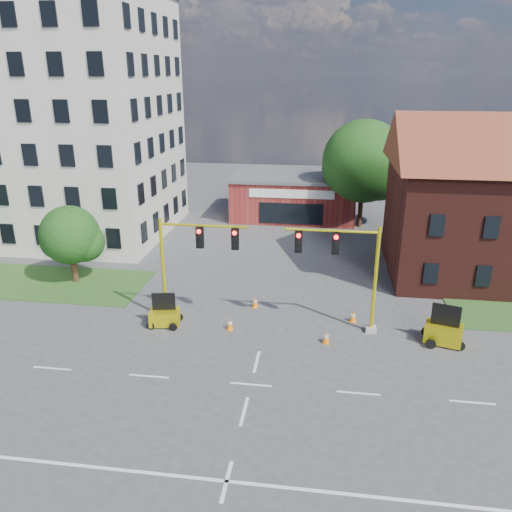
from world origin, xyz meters
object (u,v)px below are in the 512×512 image
signal_mast_west (190,258)px  signal_mast_east (346,266)px  pickup_white (470,269)px  trailer_east (444,332)px  trailer_west (165,316)px

signal_mast_west → signal_mast_east: 8.71m
pickup_white → trailer_east: bearing=134.5°
signal_mast_west → signal_mast_east: same height
trailer_west → pickup_white: (19.34, 9.53, 0.21)m
signal_mast_west → trailer_west: size_ratio=3.20×
trailer_west → pickup_white: trailer_west is taller
signal_mast_west → pickup_white: (17.87, 8.71, -3.10)m
signal_mast_west → trailer_east: 14.50m
signal_mast_east → trailer_west: signal_mast_east is taller
trailer_west → trailer_east: (15.58, 0.06, 0.07)m
trailer_west → trailer_east: size_ratio=0.88×
signal_mast_east → pickup_white: signal_mast_east is taller
signal_mast_east → trailer_east: (5.40, -0.75, -3.24)m
trailer_east → signal_mast_east: bearing=-171.2°
trailer_west → signal_mast_east: bearing=-5.3°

